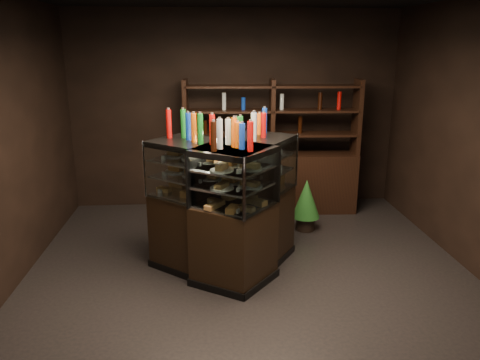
% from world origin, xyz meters
% --- Properties ---
extents(ground, '(5.00, 5.00, 0.00)m').
position_xyz_m(ground, '(0.00, 0.00, 0.00)').
color(ground, black).
rests_on(ground, ground).
extents(room_shell, '(5.02, 5.02, 3.01)m').
position_xyz_m(room_shell, '(0.00, 0.00, 1.94)').
color(room_shell, black).
rests_on(room_shell, ground).
extents(display_case, '(1.78, 1.52, 1.49)m').
position_xyz_m(display_case, '(-0.22, 0.14, 0.50)').
color(display_case, black).
rests_on(display_case, ground).
extents(food_display, '(1.34, 1.14, 0.46)m').
position_xyz_m(food_display, '(-0.22, 0.14, 1.15)').
color(food_display, gold).
rests_on(food_display, display_case).
extents(bottles_top, '(1.17, 1.00, 0.30)m').
position_xyz_m(bottles_top, '(-0.22, 0.14, 1.62)').
color(bottles_top, yellow).
rests_on(bottles_top, display_case).
extents(potted_conifer, '(0.38, 0.38, 0.82)m').
position_xyz_m(potted_conifer, '(0.90, 1.25, 0.47)').
color(potted_conifer, black).
rests_on(potted_conifer, ground).
extents(back_shelving, '(2.59, 0.53, 2.00)m').
position_xyz_m(back_shelving, '(0.52, 2.05, 0.60)').
color(back_shelving, black).
rests_on(back_shelving, ground).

